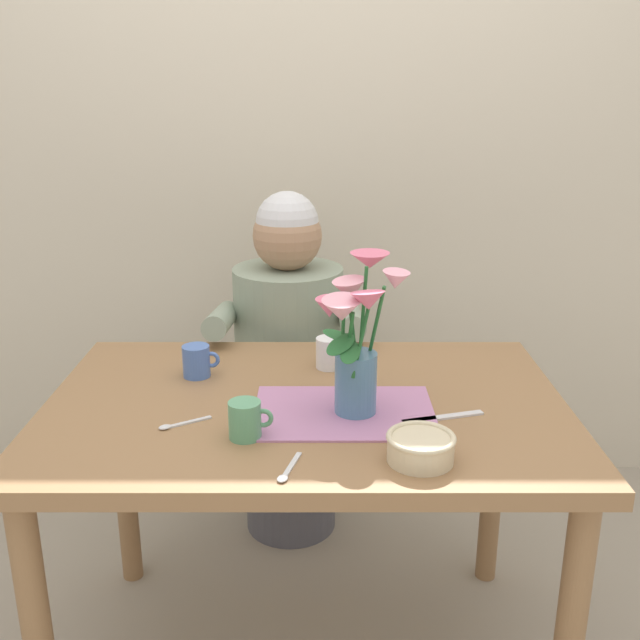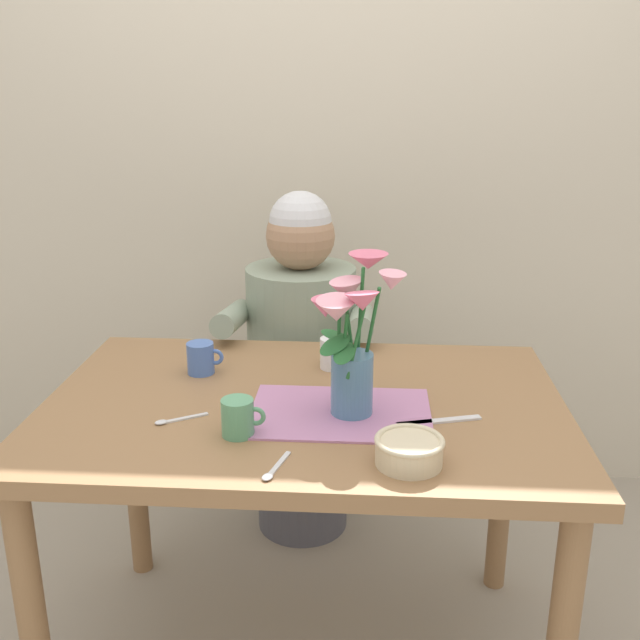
{
  "view_description": "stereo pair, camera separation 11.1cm",
  "coord_description": "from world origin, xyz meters",
  "px_view_note": "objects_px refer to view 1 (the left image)",
  "views": [
    {
      "loc": [
        0.03,
        -1.55,
        1.44
      ],
      "look_at": [
        0.03,
        0.05,
        0.92
      ],
      "focal_mm": 41.08,
      "sensor_mm": 36.0,
      "label": 1
    },
    {
      "loc": [
        0.14,
        -1.55,
        1.44
      ],
      "look_at": [
        0.03,
        0.05,
        0.92
      ],
      "focal_mm": 41.08,
      "sensor_mm": 36.0,
      "label": 2
    }
  ],
  "objects_px": {
    "flower_vase": "(356,336)",
    "dinner_knife": "(443,417)",
    "ceramic_bowl": "(421,447)",
    "ceramic_mug": "(197,361)",
    "seated_person": "(289,371)",
    "tea_cup": "(246,420)",
    "coffee_cup": "(330,353)"
  },
  "relations": [
    {
      "from": "ceramic_mug",
      "to": "coffee_cup",
      "type": "xyz_separation_m",
      "value": [
        0.33,
        0.06,
        0.0
      ]
    },
    {
      "from": "ceramic_mug",
      "to": "tea_cup",
      "type": "xyz_separation_m",
      "value": [
        0.15,
        -0.33,
        0.0
      ]
    },
    {
      "from": "ceramic_bowl",
      "to": "ceramic_mug",
      "type": "height_order",
      "value": "ceramic_mug"
    },
    {
      "from": "seated_person",
      "to": "tea_cup",
      "type": "distance_m",
      "value": 0.83
    },
    {
      "from": "seated_person",
      "to": "ceramic_bowl",
      "type": "xyz_separation_m",
      "value": [
        0.29,
        -0.9,
        0.21
      ]
    },
    {
      "from": "flower_vase",
      "to": "tea_cup",
      "type": "relative_size",
      "value": 3.76
    },
    {
      "from": "seated_person",
      "to": "coffee_cup",
      "type": "distance_m",
      "value": 0.48
    },
    {
      "from": "seated_person",
      "to": "coffee_cup",
      "type": "xyz_separation_m",
      "value": [
        0.12,
        -0.41,
        0.22
      ]
    },
    {
      "from": "flower_vase",
      "to": "ceramic_mug",
      "type": "xyz_separation_m",
      "value": [
        -0.38,
        0.22,
        -0.14
      ]
    },
    {
      "from": "flower_vase",
      "to": "tea_cup",
      "type": "bearing_deg",
      "value": -153.04
    },
    {
      "from": "seated_person",
      "to": "ceramic_mug",
      "type": "relative_size",
      "value": 12.2
    },
    {
      "from": "ceramic_bowl",
      "to": "dinner_knife",
      "type": "bearing_deg",
      "value": 68.41
    },
    {
      "from": "seated_person",
      "to": "coffee_cup",
      "type": "bearing_deg",
      "value": -72.04
    },
    {
      "from": "flower_vase",
      "to": "ceramic_mug",
      "type": "height_order",
      "value": "flower_vase"
    },
    {
      "from": "seated_person",
      "to": "flower_vase",
      "type": "height_order",
      "value": "seated_person"
    },
    {
      "from": "seated_person",
      "to": "ceramic_mug",
      "type": "distance_m",
      "value": 0.56
    },
    {
      "from": "seated_person",
      "to": "ceramic_mug",
      "type": "xyz_separation_m",
      "value": [
        -0.21,
        -0.47,
        0.22
      ]
    },
    {
      "from": "flower_vase",
      "to": "ceramic_bowl",
      "type": "distance_m",
      "value": 0.29
    },
    {
      "from": "flower_vase",
      "to": "seated_person",
      "type": "bearing_deg",
      "value": 104.44
    },
    {
      "from": "flower_vase",
      "to": "coffee_cup",
      "type": "relative_size",
      "value": 3.76
    },
    {
      "from": "seated_person",
      "to": "flower_vase",
      "type": "relative_size",
      "value": 3.25
    },
    {
      "from": "coffee_cup",
      "to": "flower_vase",
      "type": "bearing_deg",
      "value": -79.23
    },
    {
      "from": "dinner_knife",
      "to": "coffee_cup",
      "type": "relative_size",
      "value": 2.04
    },
    {
      "from": "ceramic_bowl",
      "to": "ceramic_mug",
      "type": "bearing_deg",
      "value": 139.37
    },
    {
      "from": "dinner_knife",
      "to": "coffee_cup",
      "type": "height_order",
      "value": "coffee_cup"
    },
    {
      "from": "ceramic_mug",
      "to": "coffee_cup",
      "type": "height_order",
      "value": "same"
    },
    {
      "from": "ceramic_bowl",
      "to": "coffee_cup",
      "type": "xyz_separation_m",
      "value": [
        -0.17,
        0.49,
        0.01
      ]
    },
    {
      "from": "flower_vase",
      "to": "dinner_knife",
      "type": "distance_m",
      "value": 0.26
    },
    {
      "from": "ceramic_bowl",
      "to": "tea_cup",
      "type": "bearing_deg",
      "value": 164.3
    },
    {
      "from": "tea_cup",
      "to": "coffee_cup",
      "type": "xyz_separation_m",
      "value": [
        0.18,
        0.39,
        0.0
      ]
    },
    {
      "from": "ceramic_bowl",
      "to": "dinner_knife",
      "type": "distance_m",
      "value": 0.2
    },
    {
      "from": "flower_vase",
      "to": "coffee_cup",
      "type": "height_order",
      "value": "flower_vase"
    }
  ]
}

